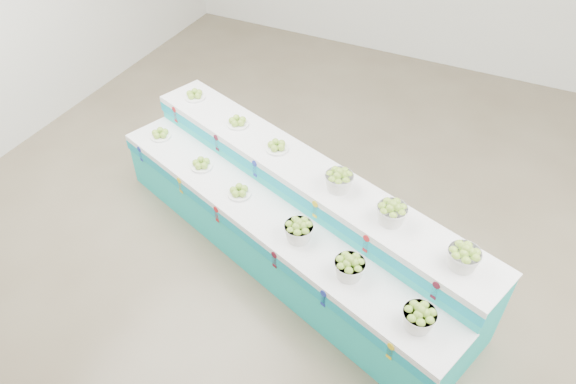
# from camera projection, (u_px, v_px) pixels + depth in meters

# --- Properties ---
(ground) EXTENTS (10.00, 10.00, 0.00)m
(ground) POSITION_uv_depth(u_px,v_px,m) (350.00, 270.00, 5.79)
(ground) COLOR brown
(ground) RESTS_ON ground
(display_stand) EXTENTS (4.61, 2.58, 1.02)m
(display_stand) POSITION_uv_depth(u_px,v_px,m) (288.00, 217.00, 5.68)
(display_stand) COLOR #1FC7C0
(display_stand) RESTS_ON ground
(plate_lower_left) EXTENTS (0.32, 0.32, 0.10)m
(plate_lower_left) POSITION_uv_depth(u_px,v_px,m) (160.00, 133.00, 6.36)
(plate_lower_left) COLOR white
(plate_lower_left) RESTS_ON display_stand
(plate_lower_mid) EXTENTS (0.32, 0.32, 0.10)m
(plate_lower_mid) POSITION_uv_depth(u_px,v_px,m) (201.00, 163.00, 5.94)
(plate_lower_mid) COLOR white
(plate_lower_mid) RESTS_ON display_stand
(plate_lower_right) EXTENTS (0.32, 0.32, 0.10)m
(plate_lower_right) POSITION_uv_depth(u_px,v_px,m) (239.00, 191.00, 5.60)
(plate_lower_right) COLOR white
(plate_lower_right) RESTS_ON display_stand
(basket_lower_left) EXTENTS (0.36, 0.36, 0.22)m
(basket_lower_left) POSITION_uv_depth(u_px,v_px,m) (299.00, 230.00, 5.10)
(basket_lower_left) COLOR silver
(basket_lower_left) RESTS_ON display_stand
(basket_lower_mid) EXTENTS (0.36, 0.36, 0.22)m
(basket_lower_mid) POSITION_uv_depth(u_px,v_px,m) (350.00, 267.00, 4.76)
(basket_lower_mid) COLOR silver
(basket_lower_mid) RESTS_ON display_stand
(basket_lower_right) EXTENTS (0.36, 0.36, 0.22)m
(basket_lower_right) POSITION_uv_depth(u_px,v_px,m) (419.00, 317.00, 4.36)
(basket_lower_right) COLOR silver
(basket_lower_right) RESTS_ON display_stand
(plate_upper_left) EXTENTS (0.32, 0.32, 0.10)m
(plate_upper_left) POSITION_uv_depth(u_px,v_px,m) (195.00, 94.00, 6.45)
(plate_upper_left) COLOR white
(plate_upper_left) RESTS_ON display_stand
(plate_upper_mid) EXTENTS (0.32, 0.32, 0.10)m
(plate_upper_mid) POSITION_uv_depth(u_px,v_px,m) (237.00, 121.00, 6.03)
(plate_upper_mid) COLOR white
(plate_upper_mid) RESTS_ON display_stand
(plate_upper_right) EXTENTS (0.32, 0.32, 0.10)m
(plate_upper_right) POSITION_uv_depth(u_px,v_px,m) (277.00, 146.00, 5.69)
(plate_upper_right) COLOR white
(plate_upper_right) RESTS_ON display_stand
(basket_upper_left) EXTENTS (0.36, 0.36, 0.22)m
(basket_upper_left) POSITION_uv_depth(u_px,v_px,m) (339.00, 180.00, 5.19)
(basket_upper_left) COLOR silver
(basket_upper_left) RESTS_ON display_stand
(basket_upper_mid) EXTENTS (0.36, 0.36, 0.22)m
(basket_upper_mid) POSITION_uv_depth(u_px,v_px,m) (392.00, 212.00, 4.85)
(basket_upper_mid) COLOR silver
(basket_upper_mid) RESTS_ON display_stand
(basket_upper_right) EXTENTS (0.36, 0.36, 0.22)m
(basket_upper_right) POSITION_uv_depth(u_px,v_px,m) (464.00, 257.00, 4.45)
(basket_upper_right) COLOR silver
(basket_upper_right) RESTS_ON display_stand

